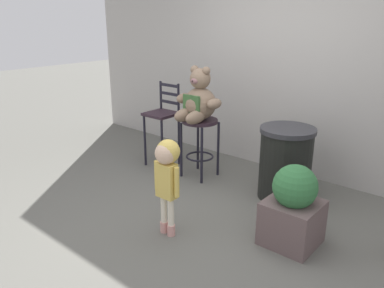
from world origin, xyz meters
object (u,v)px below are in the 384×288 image
at_px(planter_with_shrub, 293,208).
at_px(bar_chair_empty, 163,119).
at_px(teddy_bear, 198,101).
at_px(trash_bin, 285,163).
at_px(bar_stool_with_teddy, 200,135).
at_px(child_walking, 167,167).

bearing_deg(planter_with_shrub, bar_chair_empty, 163.74).
relative_size(bar_chair_empty, planter_with_shrub, 1.48).
height_order(teddy_bear, bar_chair_empty, teddy_bear).
bearing_deg(trash_bin, teddy_bear, -170.93).
xyz_separation_m(bar_chair_empty, planter_with_shrub, (2.19, -0.64, -0.29)).
bearing_deg(trash_bin, bar_stool_with_teddy, -172.51).
bearing_deg(bar_chair_empty, child_walking, -44.41).
distance_m(teddy_bear, planter_with_shrub, 1.79).
bearing_deg(bar_stool_with_teddy, trash_bin, 7.49).
relative_size(child_walking, trash_bin, 1.14).
height_order(teddy_bear, child_walking, teddy_bear).
relative_size(child_walking, bar_chair_empty, 0.83).
xyz_separation_m(bar_stool_with_teddy, teddy_bear, (0.00, -0.03, 0.43)).
bearing_deg(bar_chair_empty, planter_with_shrub, -16.26).
relative_size(trash_bin, bar_chair_empty, 0.73).
height_order(bar_stool_with_teddy, planter_with_shrub, planter_with_shrub).
relative_size(teddy_bear, bar_chair_empty, 0.58).
distance_m(bar_chair_empty, planter_with_shrub, 2.30).
xyz_separation_m(bar_stool_with_teddy, bar_chair_empty, (-0.62, -0.00, 0.10)).
xyz_separation_m(trash_bin, planter_with_shrub, (0.48, -0.78, -0.06)).
distance_m(bar_stool_with_teddy, bar_chair_empty, 0.63).
relative_size(child_walking, planter_with_shrub, 1.23).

